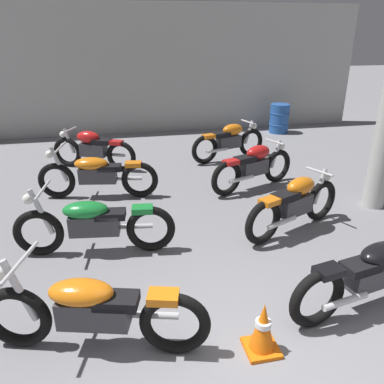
{
  "coord_description": "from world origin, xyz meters",
  "views": [
    {
      "loc": [
        -1.15,
        -2.04,
        2.83
      ],
      "look_at": [
        0.0,
        3.3,
        0.55
      ],
      "focal_mm": 36.04,
      "sensor_mm": 36.0,
      "label": 1
    }
  ],
  "objects": [
    {
      "name": "motorcycle_right_row_0",
      "position": [
        1.51,
        0.96,
        0.45
      ],
      "size": [
        2.15,
        0.77,
        0.97
      ],
      "color": "black",
      "rests_on": "ground"
    },
    {
      "name": "motorcycle_right_row_1",
      "position": [
        1.46,
        2.77,
        0.46
      ],
      "size": [
        1.85,
        0.89,
        0.88
      ],
      "color": "black",
      "rests_on": "ground"
    },
    {
      "name": "motorcycle_left_row_3",
      "position": [
        -1.56,
        6.38,
        0.46
      ],
      "size": [
        1.81,
        0.97,
        0.88
      ],
      "color": "black",
      "rests_on": "ground"
    },
    {
      "name": "motorcycle_left_row_1",
      "position": [
        -1.47,
        2.75,
        0.45
      ],
      "size": [
        2.17,
        0.68,
        0.97
      ],
      "color": "black",
      "rests_on": "ground"
    },
    {
      "name": "motorcycle_left_row_0",
      "position": [
        -1.45,
        0.95,
        0.45
      ],
      "size": [
        2.12,
        0.84,
        0.97
      ],
      "color": "black",
      "rests_on": "ground"
    },
    {
      "name": "back_wall",
      "position": [
        0.0,
        9.62,
        1.8
      ],
      "size": [
        13.0,
        0.24,
        3.6
      ],
      "primitive_type": "cube",
      "color": "#B2B2AD",
      "rests_on": "ground"
    },
    {
      "name": "motorcycle_right_row_2",
      "position": [
        1.48,
        4.54,
        0.46
      ],
      "size": [
        1.88,
        0.82,
        0.88
      ],
      "color": "black",
      "rests_on": "ground"
    },
    {
      "name": "oil_drum",
      "position": [
        3.81,
        8.62,
        0.43
      ],
      "size": [
        0.59,
        0.59,
        0.85
      ],
      "color": "#23519E",
      "rests_on": "ground"
    },
    {
      "name": "motorcycle_left_row_2",
      "position": [
        -1.45,
        4.71,
        0.45
      ],
      "size": [
        2.15,
        0.7,
        0.97
      ],
      "color": "black",
      "rests_on": "ground"
    },
    {
      "name": "traffic_cone",
      "position": [
        0.1,
        0.6,
        0.26
      ],
      "size": [
        0.32,
        0.32,
        0.54
      ],
      "color": "orange",
      "rests_on": "ground"
    },
    {
      "name": "motorcycle_right_row_3",
      "position": [
        1.56,
        6.38,
        0.46
      ],
      "size": [
        1.92,
        0.73,
        0.88
      ],
      "color": "black",
      "rests_on": "ground"
    }
  ]
}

